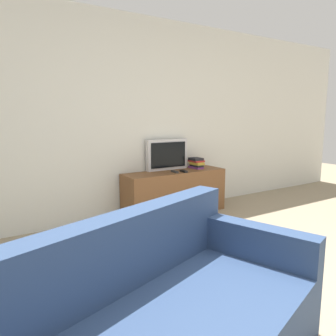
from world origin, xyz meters
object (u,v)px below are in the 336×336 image
object	(u,v)px
remote_on_stand	(175,172)
book_stack	(196,163)
television	(167,155)
tv_stand	(175,192)
remote_secondary	(184,171)

from	to	relation	value
remote_on_stand	book_stack	bearing A→B (deg)	16.61
television	book_stack	bearing A→B (deg)	-15.86
tv_stand	remote_on_stand	size ratio (longest dim) A/B	9.74
remote_on_stand	television	bearing A→B (deg)	80.68
book_stack	remote_on_stand	world-z (taller)	book_stack
tv_stand	remote_secondary	size ratio (longest dim) A/B	9.89
tv_stand	book_stack	size ratio (longest dim) A/B	6.43
remote_on_stand	remote_secondary	distance (m)	0.13
television	remote_on_stand	bearing A→B (deg)	-99.32
tv_stand	remote_on_stand	world-z (taller)	remote_on_stand
television	remote_secondary	world-z (taller)	television
television	remote_secondary	size ratio (longest dim) A/B	4.28
television	book_stack	size ratio (longest dim) A/B	2.78
television	remote_on_stand	world-z (taller)	television
television	remote_secondary	distance (m)	0.36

